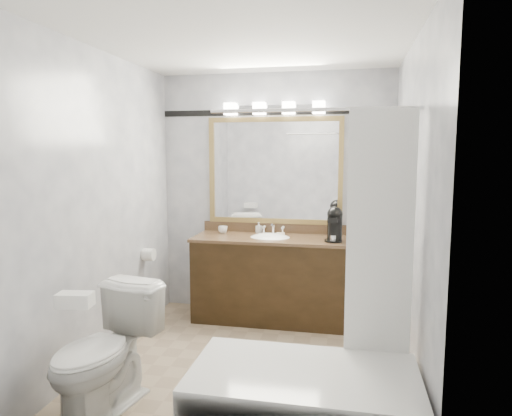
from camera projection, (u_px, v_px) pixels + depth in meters
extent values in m
cube|color=#9C866A|center=(248.00, 365.00, 3.66)|extent=(2.40, 2.60, 0.01)
cube|color=white|center=(247.00, 41.00, 3.35)|extent=(2.40, 2.60, 0.01)
cube|color=silver|center=(275.00, 195.00, 4.77)|extent=(2.40, 0.01, 2.50)
cube|color=silver|center=(190.00, 243.00, 2.24)|extent=(2.40, 0.01, 2.50)
cube|color=silver|center=(105.00, 206.00, 3.74)|extent=(0.01, 2.60, 2.50)
cube|color=silver|center=(412.00, 214.00, 3.27)|extent=(0.01, 2.60, 2.50)
cube|color=black|center=(270.00, 280.00, 4.59)|extent=(1.50, 0.55, 0.82)
cube|color=brown|center=(270.00, 239.00, 4.54)|extent=(1.53, 0.58, 0.03)
cube|color=brown|center=(274.00, 228.00, 4.80)|extent=(1.53, 0.03, 0.10)
ellipsoid|color=white|center=(270.00, 240.00, 4.54)|extent=(0.44, 0.34, 0.14)
cube|color=#A7894B|center=(275.00, 119.00, 4.66)|extent=(1.40, 0.04, 0.05)
cube|color=#A7894B|center=(274.00, 221.00, 4.78)|extent=(1.40, 0.04, 0.05)
cube|color=#A7894B|center=(212.00, 170.00, 4.85)|extent=(0.05, 0.04, 1.00)
cube|color=#A7894B|center=(341.00, 171.00, 4.59)|extent=(0.05, 0.04, 1.00)
cube|color=white|center=(275.00, 171.00, 4.72)|extent=(1.30, 0.01, 1.00)
cube|color=silver|center=(275.00, 107.00, 4.63)|extent=(0.90, 0.05, 0.03)
cube|color=white|center=(231.00, 109.00, 4.67)|extent=(0.12, 0.12, 0.12)
cube|color=white|center=(259.00, 109.00, 4.61)|extent=(0.12, 0.12, 0.12)
cube|color=white|center=(289.00, 108.00, 4.55)|extent=(0.12, 0.12, 0.12)
cube|color=white|center=(319.00, 107.00, 4.50)|extent=(0.12, 0.12, 0.12)
cube|color=black|center=(275.00, 112.00, 4.66)|extent=(2.40, 0.01, 0.06)
cube|color=white|center=(303.00, 408.00, 2.63)|extent=(1.30, 0.72, 0.45)
cylinder|color=silver|center=(313.00, 110.00, 2.79)|extent=(1.30, 0.02, 0.02)
cube|color=white|center=(380.00, 237.00, 2.79)|extent=(0.40, 0.04, 1.55)
cylinder|color=white|center=(149.00, 254.00, 4.45)|extent=(0.11, 0.12, 0.12)
imported|color=white|center=(104.00, 353.00, 2.94)|extent=(0.60, 0.87, 0.81)
cube|color=white|center=(75.00, 300.00, 2.62)|extent=(0.21, 0.14, 0.08)
cylinder|color=black|center=(333.00, 241.00, 4.31)|extent=(0.17, 0.17, 0.02)
cylinder|color=black|center=(335.00, 227.00, 4.35)|extent=(0.14, 0.14, 0.25)
sphere|color=black|center=(335.00, 214.00, 4.33)|extent=(0.15, 0.15, 0.15)
cube|color=black|center=(333.00, 220.00, 4.27)|extent=(0.11, 0.11, 0.05)
cylinder|color=silver|center=(333.00, 238.00, 4.29)|extent=(0.06, 0.06, 0.06)
imported|color=white|center=(223.00, 230.00, 4.77)|extent=(0.11, 0.11, 0.07)
imported|color=white|center=(224.00, 229.00, 4.78)|extent=(0.09, 0.09, 0.07)
imported|color=white|center=(259.00, 228.00, 4.78)|extent=(0.07, 0.07, 0.11)
cube|color=beige|center=(281.00, 234.00, 4.64)|extent=(0.08, 0.06, 0.03)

